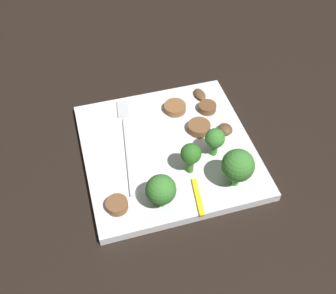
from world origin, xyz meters
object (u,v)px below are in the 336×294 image
object	(u,v)px
broccoli_floret_1	(238,166)
fork	(126,136)
pepper_strip_1	(198,197)
sausage_slice_2	(175,108)
mushroom_3	(200,94)
plate	(168,150)
broccoli_floret_2	(191,155)
sausage_slice_3	(117,205)
mushroom_2	(243,157)
sausage_slice_1	(199,127)
sausage_slice_0	(207,107)
broccoli_floret_0	(161,190)
mushroom_1	(225,129)
broccoli_floret_3	(215,139)

from	to	relation	value
broccoli_floret_1	fork	bearing A→B (deg)	45.33
fork	pepper_strip_1	xyz separation A→B (m)	(-0.13, -0.07, -0.00)
broccoli_floret_1	sausage_slice_2	world-z (taller)	broccoli_floret_1
mushroom_3	fork	bearing A→B (deg)	112.16
plate	broccoli_floret_2	bearing A→B (deg)	-160.78
plate	sausage_slice_3	xyz separation A→B (m)	(-0.08, 0.09, 0.01)
mushroom_2	sausage_slice_1	bearing A→B (deg)	31.21
sausage_slice_1	mushroom_3	distance (m)	0.08
plate	sausage_slice_0	size ratio (longest dim) A/B	8.68
sausage_slice_3	mushroom_3	world-z (taller)	sausage_slice_3
broccoli_floret_0	pepper_strip_1	bearing A→B (deg)	-94.54
broccoli_floret_0	mushroom_1	world-z (taller)	broccoli_floret_0
broccoli_floret_3	plate	bearing A→B (deg)	64.11
sausage_slice_2	mushroom_1	distance (m)	0.09
broccoli_floret_3	mushroom_2	world-z (taller)	broccoli_floret_3
broccoli_floret_3	sausage_slice_0	world-z (taller)	broccoli_floret_3
broccoli_floret_1	mushroom_2	bearing A→B (deg)	-37.71
sausage_slice_2	sausage_slice_1	bearing A→B (deg)	-156.19
sausage_slice_0	broccoli_floret_1	bearing A→B (deg)	175.36
broccoli_floret_0	mushroom_1	size ratio (longest dim) A/B	2.24
plate	fork	world-z (taller)	fork
broccoli_floret_2	pepper_strip_1	size ratio (longest dim) A/B	0.88
broccoli_floret_2	mushroom_3	bearing A→B (deg)	-23.93
fork	mushroom_2	distance (m)	0.18
fork	broccoli_floret_1	xyz separation A→B (m)	(-0.12, -0.12, 0.04)
sausage_slice_0	pepper_strip_1	distance (m)	0.17
sausage_slice_0	sausage_slice_1	world-z (taller)	sausage_slice_1
mushroom_1	mushroom_3	size ratio (longest dim) A/B	0.82
plate	sausage_slice_1	xyz separation A→B (m)	(0.02, -0.05, 0.01)
plate	broccoli_floret_0	bearing A→B (deg)	159.01
sausage_slice_1	mushroom_3	world-z (taller)	sausage_slice_1
plate	broccoli_floret_3	bearing A→B (deg)	-115.89
sausage_slice_0	sausage_slice_2	distance (m)	0.05
plate	sausage_slice_2	xyz separation A→B (m)	(0.07, -0.03, 0.01)
mushroom_2	broccoli_floret_0	bearing A→B (deg)	107.28
plate	broccoli_floret_0	size ratio (longest dim) A/B	4.69
broccoli_floret_0	broccoli_floret_2	distance (m)	0.07
broccoli_floret_0	broccoli_floret_2	size ratio (longest dim) A/B	1.02
sausage_slice_1	broccoli_floret_2	bearing A→B (deg)	152.01
sausage_slice_0	sausage_slice_3	distance (m)	0.22
sausage_slice_1	mushroom_2	world-z (taller)	sausage_slice_1
pepper_strip_1	sausage_slice_2	bearing A→B (deg)	-6.08
mushroom_2	sausage_slice_3	bearing A→B (deg)	99.32
sausage_slice_2	mushroom_3	world-z (taller)	sausage_slice_2
plate	fork	bearing A→B (deg)	56.78
sausage_slice_1	sausage_slice_3	bearing A→B (deg)	124.76
plate	fork	size ratio (longest dim) A/B	1.36
plate	mushroom_1	distance (m)	0.09
broccoli_floret_0	sausage_slice_2	distance (m)	0.18
broccoli_floret_0	pepper_strip_1	world-z (taller)	broccoli_floret_0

